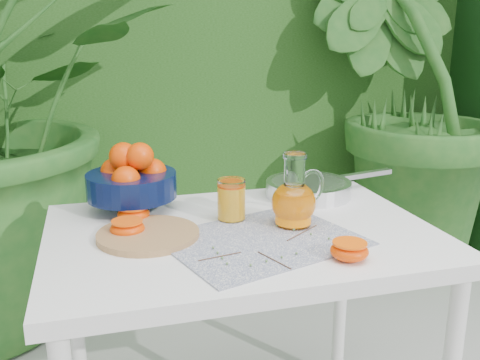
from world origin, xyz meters
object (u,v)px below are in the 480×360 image
object	(u,v)px
white_table	(242,259)
fruit_bowl	(132,179)
juice_pitcher	(294,200)
saute_pan	(309,188)
cutting_board	(148,235)

from	to	relation	value
white_table	fruit_bowl	xyz separation A→B (m)	(-0.26, 0.24, 0.17)
juice_pitcher	saute_pan	world-z (taller)	juice_pitcher
fruit_bowl	white_table	bearing A→B (deg)	-42.86
fruit_bowl	juice_pitcher	distance (m)	0.47
cutting_board	fruit_bowl	distance (m)	0.25
cutting_board	juice_pitcher	world-z (taller)	juice_pitcher
cutting_board	fruit_bowl	bearing A→B (deg)	94.39
white_table	juice_pitcher	world-z (taller)	juice_pitcher
saute_pan	white_table	bearing A→B (deg)	-140.86
juice_pitcher	saute_pan	xyz separation A→B (m)	(0.15, 0.24, -0.04)
cutting_board	juice_pitcher	xyz separation A→B (m)	(0.38, -0.02, 0.06)
white_table	saute_pan	xyz separation A→B (m)	(0.29, 0.23, 0.11)
cutting_board	saute_pan	size ratio (longest dim) A/B	0.53
cutting_board	saute_pan	bearing A→B (deg)	22.95
cutting_board	saute_pan	xyz separation A→B (m)	(0.53, 0.22, 0.02)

